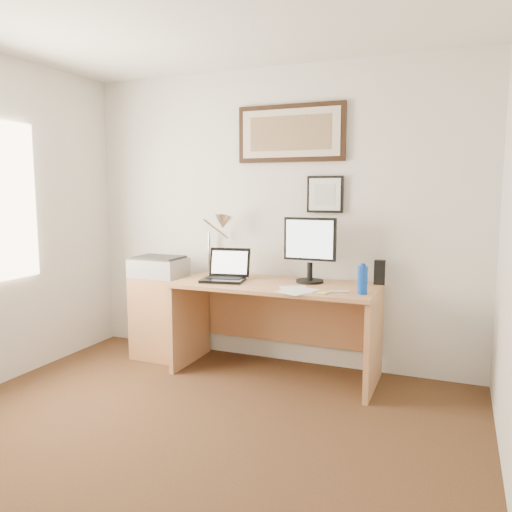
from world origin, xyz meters
The scene contains 18 objects.
floor centered at (0.00, 0.00, 0.00)m, with size 4.00×4.00×0.00m, color #442A18.
wall_back centered at (0.00, 2.00, 1.25)m, with size 3.50×0.02×2.50m, color silver.
side_cabinet centered at (-0.92, 1.68, 0.36)m, with size 0.50×0.40×0.73m, color #AC7348.
water_bottle centered at (0.86, 1.47, 0.85)m, with size 0.07×0.07×0.20m, color #0D3FB5.
bottle_cap centered at (0.86, 1.47, 0.96)m, with size 0.04×0.04×0.02m, color #0D3FB5.
speaker centered at (0.92, 1.91, 0.84)m, with size 0.08×0.07×0.19m, color black.
paper_sheet_a centered at (0.37, 1.45, 0.75)m, with size 0.20×0.29×0.00m, color white.
paper_sheet_b centered at (0.40, 1.40, 0.75)m, with size 0.21×0.30×0.00m, color white.
sticky_pad centered at (0.60, 1.39, 0.76)m, with size 0.07×0.07×0.01m, color #DEDD69.
marker_pen centered at (0.70, 1.46, 0.76)m, with size 0.02×0.02×0.14m, color white.
book centered at (-0.43, 1.53, 0.76)m, with size 0.18×0.25×0.02m, color #D6CE64.
desk centered at (0.15, 1.72, 0.51)m, with size 1.60×0.70×0.75m.
laptop centered at (-0.27, 1.60, 0.81)m, with size 0.38×0.35×0.26m.
lcd_monitor centered at (0.39, 1.77, 1.04)m, with size 0.42×0.22×0.52m.
printer centered at (-0.95, 1.65, 0.82)m, with size 0.44×0.34×0.18m.
desk_lamp centered at (-0.41, 1.81, 1.19)m, with size 0.29×0.27×0.53m.
picture_large centered at (0.15, 1.97, 1.95)m, with size 0.92×0.04×0.47m.
picture_small centered at (0.45, 1.97, 1.45)m, with size 0.30×0.03×0.30m.
Camera 1 is at (1.48, -2.03, 1.48)m, focal length 35.00 mm.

